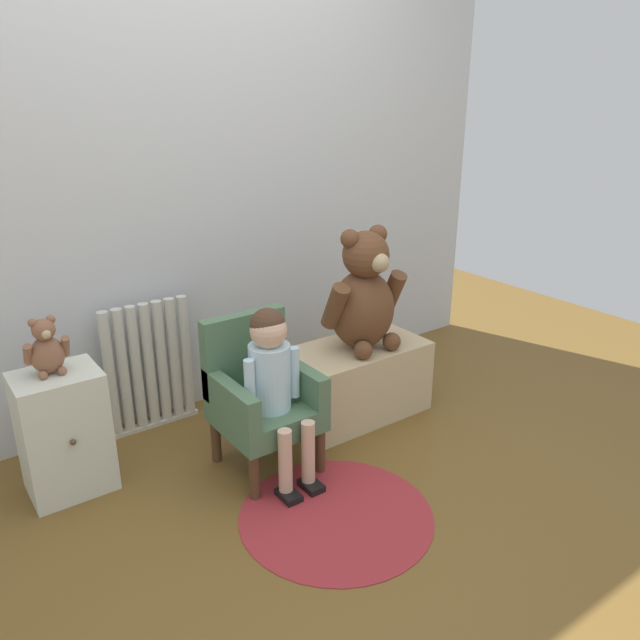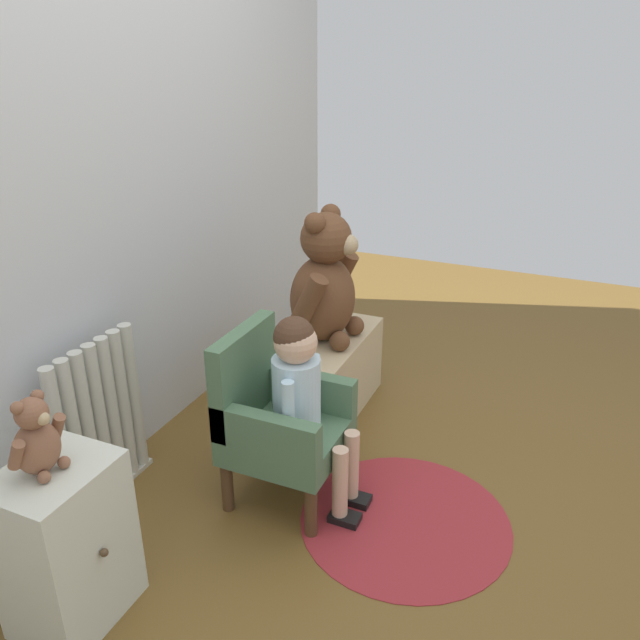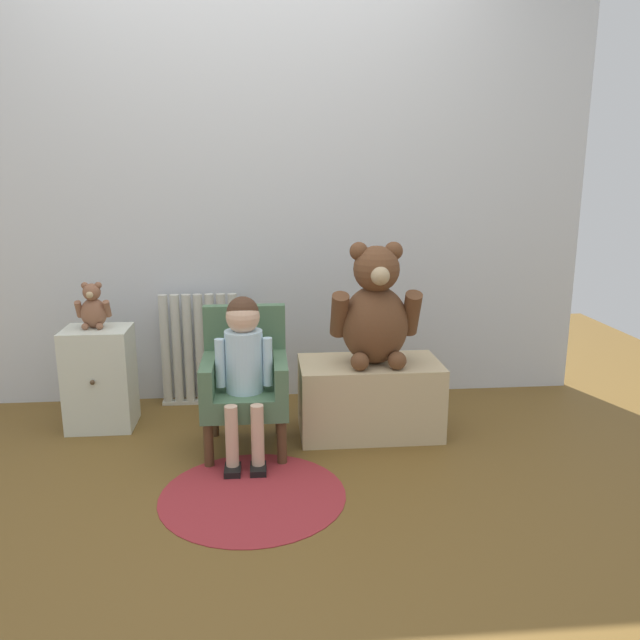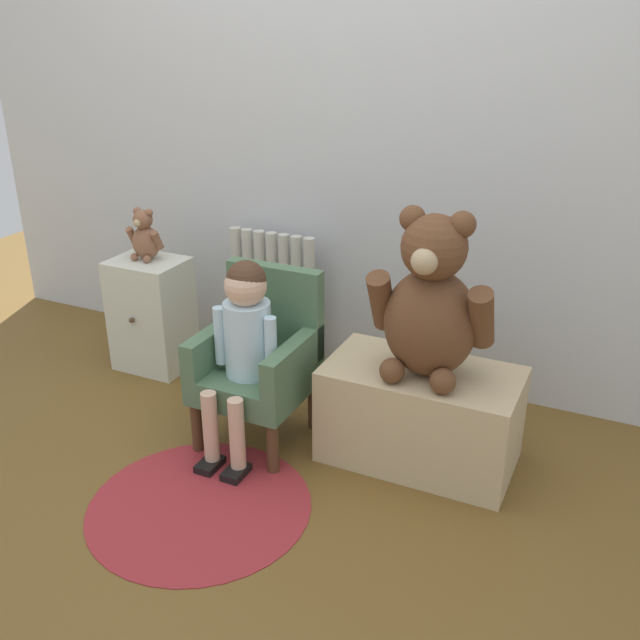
{
  "view_description": "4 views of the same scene",
  "coord_description": "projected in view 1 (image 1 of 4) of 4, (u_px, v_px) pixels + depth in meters",
  "views": [
    {
      "loc": [
        -1.18,
        -1.65,
        1.55
      ],
      "look_at": [
        0.34,
        0.45,
        0.57
      ],
      "focal_mm": 35.0,
      "sensor_mm": 36.0,
      "label": 1
    },
    {
      "loc": [
        -1.71,
        -0.51,
        1.55
      ],
      "look_at": [
        0.34,
        0.38,
        0.58
      ],
      "focal_mm": 35.0,
      "sensor_mm": 36.0,
      "label": 2
    },
    {
      "loc": [
        0.09,
        -2.37,
        1.26
      ],
      "look_at": [
        0.34,
        0.4,
        0.6
      ],
      "focal_mm": 35.0,
      "sensor_mm": 36.0,
      "label": 3
    },
    {
      "loc": [
        1.22,
        -1.66,
        1.53
      ],
      "look_at": [
        0.23,
        0.43,
        0.52
      ],
      "focal_mm": 40.0,
      "sensor_mm": 36.0,
      "label": 4
    }
  ],
  "objects": [
    {
      "name": "ground_plane",
      "position": [
        317.0,
        507.0,
        2.44
      ],
      "size": [
        6.0,
        6.0,
        0.0
      ],
      "primitive_type": "plane",
      "color": "brown"
    },
    {
      "name": "back_wall",
      "position": [
        177.0,
        167.0,
        2.86
      ],
      "size": [
        3.8,
        0.05,
        2.4
      ],
      "primitive_type": "cube",
      "color": "silver",
      "rests_on": "ground_plane"
    },
    {
      "name": "radiator",
      "position": [
        149.0,
        367.0,
        2.93
      ],
      "size": [
        0.43,
        0.05,
        0.62
      ],
      "color": "beige",
      "rests_on": "ground_plane"
    },
    {
      "name": "small_dresser",
      "position": [
        64.0,
        432.0,
        2.48
      ],
      "size": [
        0.32,
        0.28,
        0.51
      ],
      "color": "silver",
      "rests_on": "ground_plane"
    },
    {
      "name": "child_armchair",
      "position": [
        260.0,
        394.0,
        2.63
      ],
      "size": [
        0.39,
        0.4,
        0.65
      ],
      "color": "#4B6D4D",
      "rests_on": "ground_plane"
    },
    {
      "name": "child_figure",
      "position": [
        273.0,
        370.0,
        2.5
      ],
      "size": [
        0.25,
        0.35,
        0.73
      ],
      "color": "silver",
      "rests_on": "ground_plane"
    },
    {
      "name": "low_bench",
      "position": [
        356.0,
        380.0,
        3.09
      ],
      "size": [
        0.69,
        0.38,
        0.36
      ],
      "primitive_type": "cube",
      "color": "tan",
      "rests_on": "ground_plane"
    },
    {
      "name": "large_teddy_bear",
      "position": [
        364.0,
        296.0,
        2.93
      ],
      "size": [
        0.43,
        0.3,
        0.59
      ],
      "color": "brown",
      "rests_on": "low_bench"
    },
    {
      "name": "small_teddy_bear",
      "position": [
        47.0,
        349.0,
        2.36
      ],
      "size": [
        0.17,
        0.12,
        0.23
      ],
      "color": "brown",
      "rests_on": "small_dresser"
    },
    {
      "name": "floor_rug",
      "position": [
        336.0,
        515.0,
        2.39
      ],
      "size": [
        0.75,
        0.75,
        0.01
      ],
      "primitive_type": "cylinder",
      "color": "maroon",
      "rests_on": "ground_plane"
    }
  ]
}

